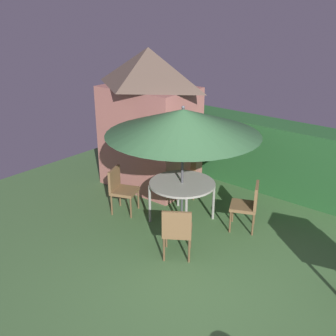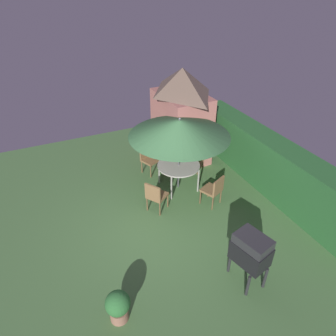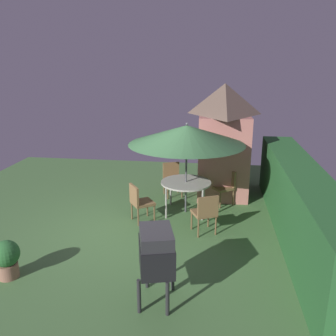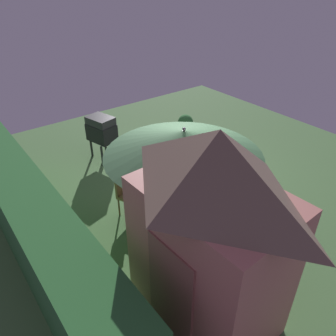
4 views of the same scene
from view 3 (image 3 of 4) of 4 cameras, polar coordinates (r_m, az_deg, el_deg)
name	(u,v)px [view 3 (image 3 of 4)]	position (r m, az deg, el deg)	size (l,w,h in m)	color
ground_plane	(135,228)	(8.09, -5.40, -9.51)	(11.00, 11.00, 0.00)	#47703D
hedge_backdrop	(300,204)	(7.81, 20.46, -5.52)	(6.66, 0.81, 1.50)	#28602D
garden_shed	(223,138)	(9.90, 8.86, 4.73)	(2.10, 1.47, 3.03)	#B26B60
patio_table	(186,184)	(8.60, 2.91, -2.63)	(1.22, 1.22, 0.79)	#B2ADA3
patio_umbrella	(187,135)	(8.28, 3.03, 5.37)	(2.74, 2.74, 2.23)	#4C4C51
bbq_grill	(156,252)	(5.43, -1.89, -13.30)	(0.80, 0.66, 1.20)	black
chair_near_shed	(172,177)	(9.79, 0.68, -1.42)	(0.61, 0.60, 0.90)	olive
chair_far_side	(139,201)	(8.17, -4.65, -5.23)	(0.64, 0.64, 0.90)	olive
chair_toward_hedge	(205,211)	(7.62, 6.05, -6.95)	(0.61, 0.61, 0.90)	olive
chair_toward_house	(225,185)	(9.29, 9.21, -2.67)	(0.64, 0.64, 0.90)	olive
potted_plant_by_shed	(6,258)	(6.78, -24.55, -12.99)	(0.46, 0.46, 0.68)	#936651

